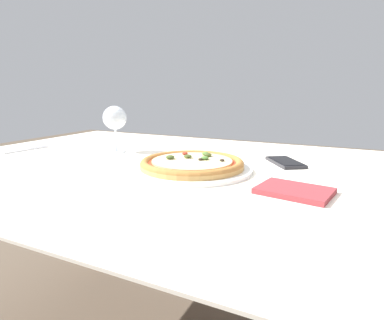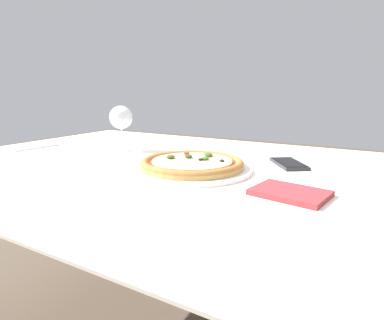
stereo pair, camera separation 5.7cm
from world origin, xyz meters
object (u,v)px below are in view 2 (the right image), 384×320
at_px(pizza_plate, 192,165).
at_px(cell_phone, 289,164).
at_px(dining_table, 154,186).
at_px(wine_glass_far_left, 121,118).
at_px(fork, 38,148).

bearing_deg(pizza_plate, cell_phone, 42.09).
relative_size(dining_table, wine_glass_far_left, 8.42).
relative_size(pizza_plate, wine_glass_far_left, 2.01).
height_order(dining_table, wine_glass_far_left, wine_glass_far_left).
bearing_deg(fork, cell_phone, 11.88).
bearing_deg(wine_glass_far_left, pizza_plate, -18.57).
bearing_deg(cell_phone, wine_glass_far_left, -172.60).
xyz_separation_m(fork, wine_glass_far_left, (0.32, 0.11, 0.12)).
xyz_separation_m(fork, cell_phone, (0.90, 0.19, 0.00)).
xyz_separation_m(wine_glass_far_left, cell_phone, (0.58, 0.07, -0.11)).
xyz_separation_m(dining_table, pizza_plate, (0.16, -0.03, 0.09)).
relative_size(dining_table, pizza_plate, 4.19).
relative_size(wine_glass_far_left, cell_phone, 1.04).
distance_m(fork, wine_glass_far_left, 0.36).
xyz_separation_m(pizza_plate, fork, (-0.68, 0.01, -0.01)).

